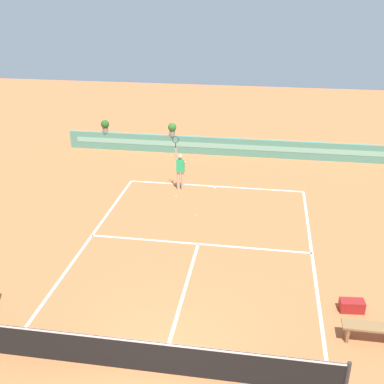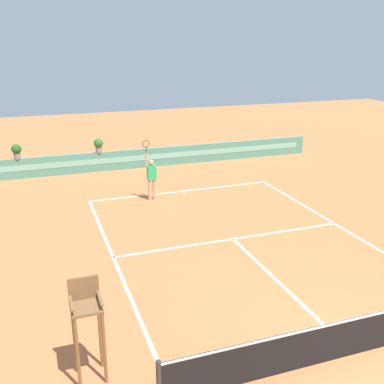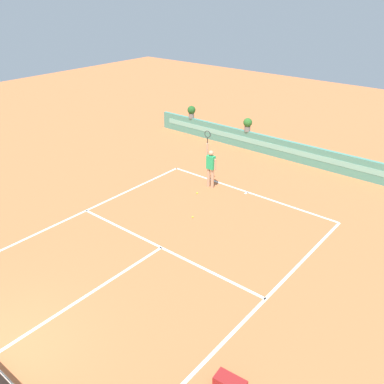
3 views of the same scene
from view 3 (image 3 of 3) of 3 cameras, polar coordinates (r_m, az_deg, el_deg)
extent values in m
plane|color=#C66B3D|center=(14.20, -5.36, -8.32)|extent=(60.00, 60.00, 0.00)
cube|color=white|center=(18.22, 7.63, -0.01)|extent=(8.22, 0.10, 0.01)
cube|color=white|center=(14.43, -4.24, -7.61)|extent=(8.22, 0.10, 0.01)
cube|color=white|center=(12.80, -14.36, -13.67)|extent=(0.10, 6.40, 0.01)
cube|color=white|center=(16.92, -15.54, -3.05)|extent=(0.10, 11.89, 0.01)
cube|color=white|center=(12.20, 8.96, -15.40)|extent=(0.10, 11.89, 0.01)
cube|color=white|center=(18.14, 7.46, -0.12)|extent=(0.10, 0.20, 0.01)
cube|color=#4C8E7A|center=(21.69, 14.13, 5.31)|extent=(18.00, 0.20, 1.00)
cube|color=#7ABCA8|center=(21.58, 14.02, 5.35)|extent=(17.10, 0.01, 0.28)
cylinder|color=tan|center=(18.28, 2.82, 1.86)|extent=(0.14, 0.14, 0.90)
cylinder|color=tan|center=(18.38, 2.30, 2.02)|extent=(0.14, 0.14, 0.90)
cube|color=#28B266|center=(18.03, 2.61, 4.10)|extent=(0.37, 0.23, 0.60)
sphere|color=tan|center=(17.87, 2.64, 5.37)|extent=(0.22, 0.22, 0.22)
cylinder|color=tan|center=(17.93, 2.12, 5.87)|extent=(0.09, 0.09, 0.55)
cylinder|color=black|center=(17.78, 2.14, 7.14)|extent=(0.04, 0.04, 0.24)
torus|color=#262626|center=(17.70, 2.15, 7.93)|extent=(0.31, 0.04, 0.31)
cylinder|color=tan|center=(17.93, 3.18, 3.79)|extent=(0.09, 0.09, 0.50)
sphere|color=#CCE033|center=(17.90, 0.71, -0.15)|extent=(0.07, 0.07, 0.07)
sphere|color=#CCE033|center=(16.10, 0.08, -3.46)|extent=(0.07, 0.07, 0.07)
cylinder|color=gray|center=(22.78, 7.62, 8.63)|extent=(0.32, 0.32, 0.28)
sphere|color=#2D6B28|center=(22.68, 7.67, 9.45)|extent=(0.48, 0.48, 0.48)
cylinder|color=gray|center=(24.95, -0.07, 10.46)|extent=(0.32, 0.32, 0.28)
sphere|color=#235B23|center=(24.86, -0.07, 11.22)|extent=(0.48, 0.48, 0.48)
camera|label=1|loc=(9.02, -98.74, 0.84)|focal=44.31mm
camera|label=2|loc=(15.29, -67.89, 4.20)|focal=43.16mm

